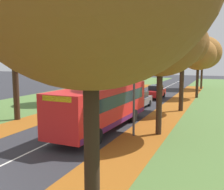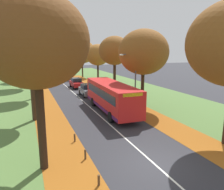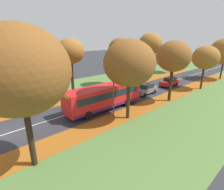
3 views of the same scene
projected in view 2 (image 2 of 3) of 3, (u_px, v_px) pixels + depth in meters
ground_plane at (154, 163)px, 12.46m from camera, size 160.00×160.00×0.00m
grass_verge_left at (5, 101)px, 27.39m from camera, size 12.00×90.00×0.01m
leaf_litter_left at (47, 110)px, 23.57m from camera, size 2.80×60.00×0.00m
grass_verge_right at (135, 91)px, 33.98m from camera, size 12.00×90.00×0.01m
leaf_litter_right at (124, 102)px, 26.86m from camera, size 2.80×60.00×0.00m
road_centre_line at (77, 96)px, 30.68m from camera, size 0.12×80.00×0.01m
tree_left_nearest at (36, 41)px, 10.59m from camera, size 5.28×5.28×9.16m
tree_left_near at (30, 47)px, 18.78m from camera, size 4.07×4.07×8.53m
tree_left_mid at (33, 48)px, 27.95m from camera, size 4.47×4.47×8.59m
tree_left_far at (26, 44)px, 36.49m from camera, size 5.16×5.16×9.58m
tree_left_distant at (30, 53)px, 44.86m from camera, size 5.09×5.09×7.94m
tree_right_near at (143, 52)px, 23.16m from camera, size 5.36×5.36×8.52m
tree_right_mid at (115, 51)px, 30.97m from camera, size 4.53×4.53×8.27m
tree_right_far at (98, 55)px, 40.11m from camera, size 4.32×4.32×7.36m
tree_right_distant at (82, 52)px, 49.88m from camera, size 5.94×5.94×8.58m
bollard_nearest at (99, 180)px, 10.35m from camera, size 0.12×0.12×0.55m
bollard_second at (85, 154)px, 12.85m from camera, size 0.12×0.12×0.62m
bollard_third at (75, 138)px, 15.31m from camera, size 0.12×0.12×0.58m
streetlamp_right at (133, 76)px, 22.21m from camera, size 1.89×0.28×6.00m
bus at (111, 96)px, 22.49m from camera, size 2.87×10.47×2.98m
car_grey_lead at (87, 90)px, 30.60m from camera, size 1.83×4.22×1.62m
car_red_following at (76, 83)px, 37.09m from camera, size 1.79×4.20×1.62m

